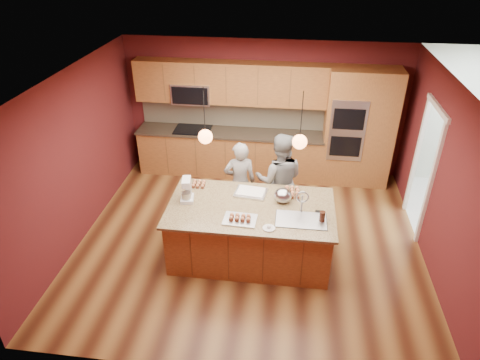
# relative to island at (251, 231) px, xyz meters

# --- Properties ---
(floor) EXTENTS (5.50, 5.50, 0.00)m
(floor) POSITION_rel_island_xyz_m (-0.06, 0.37, -0.46)
(floor) COLOR #442111
(floor) RESTS_ON ground
(ceiling) EXTENTS (5.50, 5.50, 0.00)m
(ceiling) POSITION_rel_island_xyz_m (-0.06, 0.37, 2.24)
(ceiling) COLOR white
(ceiling) RESTS_ON ground
(wall_back) EXTENTS (5.50, 0.00, 5.50)m
(wall_back) POSITION_rel_island_xyz_m (-0.06, 2.87, 0.89)
(wall_back) COLOR #54181A
(wall_back) RESTS_ON ground
(wall_front) EXTENTS (5.50, 0.00, 5.50)m
(wall_front) POSITION_rel_island_xyz_m (-0.06, -2.13, 0.89)
(wall_front) COLOR #54181A
(wall_front) RESTS_ON ground
(wall_left) EXTENTS (0.00, 5.00, 5.00)m
(wall_left) POSITION_rel_island_xyz_m (-2.81, 0.37, 0.89)
(wall_left) COLOR #54181A
(wall_left) RESTS_ON ground
(wall_right) EXTENTS (0.00, 5.00, 5.00)m
(wall_right) POSITION_rel_island_xyz_m (2.69, 0.37, 0.89)
(wall_right) COLOR #54181A
(wall_right) RESTS_ON ground
(cabinet_run) EXTENTS (3.74, 0.64, 2.30)m
(cabinet_run) POSITION_rel_island_xyz_m (-0.74, 2.61, 0.52)
(cabinet_run) COLOR brown
(cabinet_run) RESTS_ON floor
(oven_column) EXTENTS (1.30, 0.62, 2.30)m
(oven_column) POSITION_rel_island_xyz_m (1.78, 2.56, 0.69)
(oven_column) COLOR brown
(oven_column) RESTS_ON floor
(doorway_trim) EXTENTS (0.08, 1.11, 2.20)m
(doorway_trim) POSITION_rel_island_xyz_m (2.67, 1.17, 0.59)
(doorway_trim) COLOR white
(doorway_trim) RESTS_ON wall_right
(pendant_left) EXTENTS (0.20, 0.20, 0.80)m
(pendant_left) POSITION_rel_island_xyz_m (-0.65, 0.00, 1.54)
(pendant_left) COLOR black
(pendant_left) RESTS_ON ceiling
(pendant_right) EXTENTS (0.20, 0.20, 0.80)m
(pendant_right) POSITION_rel_island_xyz_m (0.62, 0.00, 1.54)
(pendant_right) COLOR black
(pendant_right) RESTS_ON ceiling
(island) EXTENTS (2.46, 1.38, 1.28)m
(island) POSITION_rel_island_xyz_m (0.00, 0.00, 0.00)
(island) COLOR brown
(island) RESTS_ON floor
(person_left) EXTENTS (0.61, 0.47, 1.48)m
(person_left) POSITION_rel_island_xyz_m (-0.30, 0.94, 0.28)
(person_left) COLOR black
(person_left) RESTS_ON floor
(person_right) EXTENTS (0.82, 0.64, 1.67)m
(person_right) POSITION_rel_island_xyz_m (0.36, 0.94, 0.37)
(person_right) COLOR slate
(person_right) RESTS_ON floor
(stand_mixer) EXTENTS (0.22, 0.29, 0.36)m
(stand_mixer) POSITION_rel_island_xyz_m (-0.99, 0.07, 0.60)
(stand_mixer) COLOR white
(stand_mixer) RESTS_ON island
(sheet_cake) EXTENTS (0.52, 0.41, 0.05)m
(sheet_cake) POSITION_rel_island_xyz_m (-0.06, 0.37, 0.46)
(sheet_cake) COLOR silver
(sheet_cake) RESTS_ON island
(cooling_rack) EXTENTS (0.48, 0.35, 0.02)m
(cooling_rack) POSITION_rel_island_xyz_m (-0.13, -0.35, 0.45)
(cooling_rack) COLOR silver
(cooling_rack) RESTS_ON island
(mixing_bowl) EXTENTS (0.27, 0.27, 0.23)m
(mixing_bowl) POSITION_rel_island_xyz_m (0.44, 0.20, 0.55)
(mixing_bowl) COLOR #AEB0B4
(mixing_bowl) RESTS_ON island
(plate) EXTENTS (0.17, 0.17, 0.01)m
(plate) POSITION_rel_island_xyz_m (0.29, -0.50, 0.45)
(plate) COLOR silver
(plate) RESTS_ON island
(tumbler) EXTENTS (0.08, 0.08, 0.16)m
(tumbler) POSITION_rel_island_xyz_m (1.01, -0.23, 0.52)
(tumbler) COLOR #34180E
(tumbler) RESTS_ON island
(phone) EXTENTS (0.13, 0.08, 0.01)m
(phone) POSITION_rel_island_xyz_m (0.99, -0.01, 0.45)
(phone) COLOR black
(phone) RESTS_ON island
(cupcakes_left) EXTENTS (0.22, 0.22, 0.07)m
(cupcakes_left) POSITION_rel_island_xyz_m (-0.91, 0.49, 0.47)
(cupcakes_left) COLOR #D28254
(cupcakes_left) RESTS_ON island
(cupcakes_rack) EXTENTS (0.32, 0.16, 0.07)m
(cupcakes_rack) POSITION_rel_island_xyz_m (-0.13, -0.36, 0.50)
(cupcakes_rack) COLOR #D28254
(cupcakes_rack) RESTS_ON island
(cupcakes_right) EXTENTS (0.24, 0.32, 0.07)m
(cupcakes_right) POSITION_rel_island_xyz_m (0.58, 0.43, 0.48)
(cupcakes_right) COLOR #D28254
(cupcakes_right) RESTS_ON island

